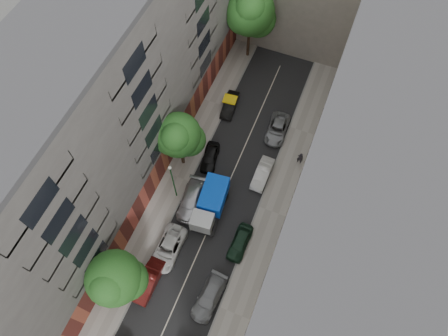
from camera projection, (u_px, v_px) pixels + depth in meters
The scene contains 21 objects.
ground at pixel (224, 194), 43.15m from camera, with size 120.00×120.00×0.00m, color #4C4C49.
road_surface at pixel (224, 194), 43.14m from camera, with size 8.00×44.00×0.02m, color black.
sidewalk_left at pixel (177, 177), 44.06m from camera, with size 3.00×44.00×0.15m, color gray.
sidewalk_right at pixel (272, 212), 42.11m from camera, with size 3.00×44.00×0.15m, color gray.
building_left at pixel (112, 108), 36.30m from camera, with size 8.00×44.00×20.00m, color #454240.
building_right at pixel (349, 189), 32.41m from camera, with size 8.00×44.00×20.00m, color #B7AB8E.
tarp_truck at pixel (211, 203), 41.01m from camera, with size 2.89×6.12×2.73m.
car_left_1 at pixel (148, 281), 38.01m from camera, with size 1.58×4.52×1.49m, color #4A100E.
car_left_2 at pixel (168, 248), 39.57m from camera, with size 2.34×5.08×1.41m, color silver.
car_left_3 at pixel (191, 200), 42.01m from camera, with size 2.10×5.16×1.50m, color #B9B9BE.
car_left_4 at pixel (210, 157), 44.58m from camera, with size 1.61×4.00×1.36m, color black.
car_left_5 at pixel (230, 105), 48.06m from camera, with size 1.43×4.10×1.35m, color black.
car_right_1 at pixel (209, 297), 37.33m from camera, with size 1.95×4.80×1.39m, color slate.
car_right_2 at pixel (240, 242), 39.86m from camera, with size 1.66×4.13×1.41m, color black.
car_right_3 at pixel (262, 174), 43.57m from camera, with size 1.48×4.24×1.40m, color silver.
car_right_4 at pixel (277, 129), 46.40m from camera, with size 2.20×4.78×1.33m, color gray.
tree_near at pixel (115, 280), 34.10m from camera, with size 5.20×4.92×7.18m.
tree_mid at pixel (179, 137), 40.12m from camera, with size 5.01×4.69×8.03m.
tree_far at pixel (251, 14), 46.66m from camera, with size 5.91×5.73×10.04m.
lamp_post at pixel (172, 179), 39.48m from camera, with size 0.36×0.36×6.37m.
pedestrian at pixel (300, 158), 44.07m from camera, with size 0.68×0.44×1.85m, color black.
Camera 1 is at (6.75, -16.74, 39.30)m, focal length 32.00 mm.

